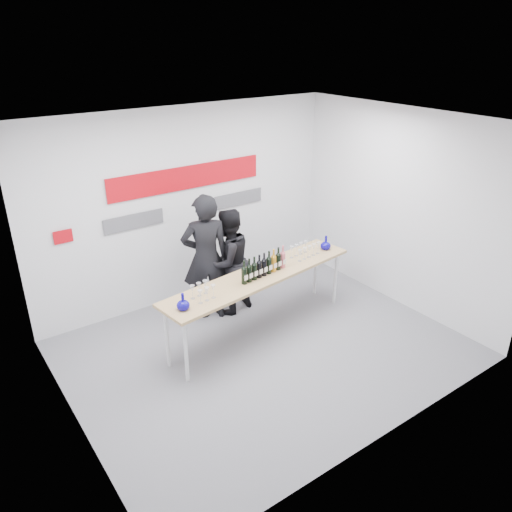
# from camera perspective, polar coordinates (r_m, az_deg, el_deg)

# --- Properties ---
(ground) EXTENTS (5.00, 5.00, 0.00)m
(ground) POSITION_cam_1_polar(r_m,az_deg,el_deg) (6.89, 1.07, -10.62)
(ground) COLOR slate
(ground) RESTS_ON ground
(back_wall) EXTENTS (5.00, 0.04, 3.00)m
(back_wall) POSITION_cam_1_polar(r_m,az_deg,el_deg) (7.73, -7.75, 5.71)
(back_wall) COLOR silver
(back_wall) RESTS_ON ground
(signage) EXTENTS (3.38, 0.02, 0.79)m
(signage) POSITION_cam_1_polar(r_m,az_deg,el_deg) (7.59, -8.14, 7.76)
(signage) COLOR #B70711
(signage) RESTS_ON back_wall
(tasting_table) EXTENTS (3.10, 0.99, 0.91)m
(tasting_table) POSITION_cam_1_polar(r_m,az_deg,el_deg) (6.84, 0.49, -2.62)
(tasting_table) COLOR tan
(tasting_table) RESTS_ON ground
(wine_bottles) EXTENTS (0.80, 0.18, 0.33)m
(wine_bottles) POSITION_cam_1_polar(r_m,az_deg,el_deg) (6.71, 0.94, -0.95)
(wine_bottles) COLOR black
(wine_bottles) RESTS_ON tasting_table
(decanter_left) EXTENTS (0.16, 0.16, 0.21)m
(decanter_left) POSITION_cam_1_polar(r_m,az_deg,el_deg) (6.00, -8.35, -5.16)
(decanter_left) COLOR #0E0782
(decanter_left) RESTS_ON tasting_table
(decanter_right) EXTENTS (0.16, 0.16, 0.21)m
(decanter_right) POSITION_cam_1_polar(r_m,az_deg,el_deg) (7.61, 7.98, 1.53)
(decanter_right) COLOR #0E0782
(decanter_right) RESTS_ON tasting_table
(glasses_left) EXTENTS (0.28, 0.25, 0.18)m
(glasses_left) POSITION_cam_1_polar(r_m,az_deg,el_deg) (6.21, -6.08, -4.08)
(glasses_left) COLOR silver
(glasses_left) RESTS_ON tasting_table
(glasses_right) EXTENTS (0.48, 0.26, 0.18)m
(glasses_right) POSITION_cam_1_polar(r_m,az_deg,el_deg) (7.34, 5.56, 0.63)
(glasses_right) COLOR silver
(glasses_right) RESTS_ON tasting_table
(presenter_left) EXTENTS (0.82, 0.69, 1.92)m
(presenter_left) POSITION_cam_1_polar(r_m,az_deg,el_deg) (7.21, -5.75, -0.23)
(presenter_left) COLOR black
(presenter_left) RESTS_ON ground
(presenter_right) EXTENTS (0.90, 0.76, 1.63)m
(presenter_right) POSITION_cam_1_polar(r_m,az_deg,el_deg) (7.41, -3.22, -0.67)
(presenter_right) COLOR black
(presenter_right) RESTS_ON ground
(mic_stand) EXTENTS (0.19, 0.19, 1.62)m
(mic_stand) POSITION_cam_1_polar(r_m,az_deg,el_deg) (7.44, -6.14, -3.41)
(mic_stand) COLOR black
(mic_stand) RESTS_ON ground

